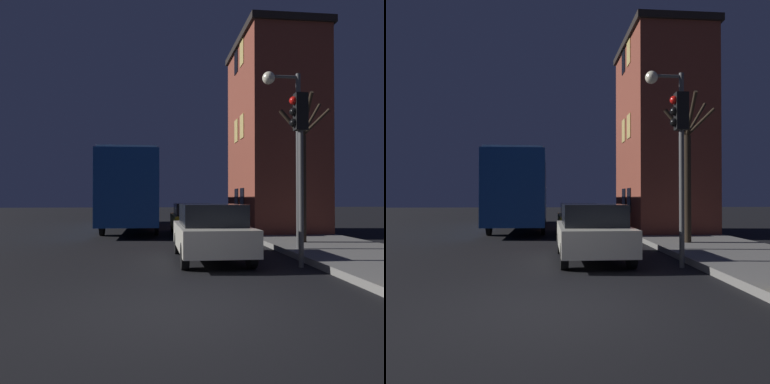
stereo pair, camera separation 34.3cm
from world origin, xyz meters
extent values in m
plane|color=black|center=(0.00, 0.00, 0.00)|extent=(120.00, 120.00, 0.00)
cube|color=brown|center=(5.30, 11.68, 4.55)|extent=(3.36, 5.39, 8.76)
cube|color=black|center=(5.30, 11.68, 9.08)|extent=(3.60, 5.63, 0.30)
cube|color=black|center=(3.60, 11.09, 1.57)|extent=(0.03, 0.70, 1.10)
cube|color=black|center=(3.60, 12.27, 1.57)|extent=(0.03, 0.70, 1.10)
cube|color=#F2D172|center=(3.60, 11.09, 4.95)|extent=(0.03, 0.70, 1.10)
cube|color=#F2D172|center=(3.60, 12.27, 4.95)|extent=(0.03, 0.70, 1.10)
cube|color=#F2D172|center=(3.60, 11.09, 8.33)|extent=(0.03, 0.70, 1.10)
cube|color=black|center=(3.60, 12.27, 8.33)|extent=(0.03, 0.70, 1.10)
cylinder|color=#4C4C4C|center=(3.85, 5.00, 2.77)|extent=(0.14, 0.14, 5.19)
cylinder|color=#4C4C4C|center=(3.40, 5.00, 5.26)|extent=(0.90, 0.09, 0.09)
sphere|color=#F4EAC6|center=(2.95, 5.00, 5.21)|extent=(0.37, 0.37, 0.37)
cylinder|color=#4C4C4C|center=(3.12, 3.02, 1.65)|extent=(0.12, 0.12, 3.31)
cube|color=black|center=(3.12, 3.02, 3.76)|extent=(0.30, 0.24, 0.90)
sphere|color=red|center=(2.94, 3.02, 4.03)|extent=(0.20, 0.20, 0.20)
sphere|color=black|center=(2.94, 3.02, 3.76)|extent=(0.20, 0.20, 0.20)
sphere|color=black|center=(2.94, 3.02, 3.49)|extent=(0.20, 0.20, 0.20)
cylinder|color=#2D2319|center=(4.62, 6.60, 1.98)|extent=(0.26, 0.26, 3.62)
cylinder|color=#2D2319|center=(5.00, 6.74, 4.37)|extent=(0.87, 0.40, 1.22)
cylinder|color=#2D2319|center=(4.99, 6.36, 4.20)|extent=(0.85, 0.60, 0.89)
cylinder|color=#2D2319|center=(4.24, 6.61, 4.22)|extent=(0.86, 0.18, 0.96)
cylinder|color=#2D2319|center=(4.55, 6.04, 4.38)|extent=(0.26, 1.22, 1.26)
cube|color=#194793|center=(-1.49, 14.99, 2.08)|extent=(2.57, 11.74, 3.20)
cube|color=black|center=(-1.49, 14.99, 2.65)|extent=(2.59, 10.80, 1.15)
cube|color=#B2B2B2|center=(-1.49, 14.99, 3.74)|extent=(2.44, 11.15, 0.12)
cylinder|color=black|center=(-0.29, 18.81, 0.48)|extent=(0.18, 0.96, 0.96)
cylinder|color=black|center=(-2.68, 18.81, 0.48)|extent=(0.18, 0.96, 0.96)
cylinder|color=black|center=(-0.29, 11.18, 0.48)|extent=(0.18, 0.96, 0.96)
cylinder|color=black|center=(-2.68, 11.18, 0.48)|extent=(0.18, 0.96, 0.96)
cube|color=beige|center=(1.09, 4.27, 0.63)|extent=(1.77, 3.85, 0.63)
cube|color=black|center=(1.09, 4.08, 1.23)|extent=(1.56, 2.00, 0.55)
cylinder|color=black|center=(1.89, 5.52, 0.32)|extent=(0.18, 0.63, 0.63)
cylinder|color=black|center=(0.30, 5.52, 0.32)|extent=(0.18, 0.63, 0.63)
cylinder|color=black|center=(1.89, 3.02, 0.32)|extent=(0.18, 0.63, 0.63)
cylinder|color=black|center=(0.30, 3.02, 0.32)|extent=(0.18, 0.63, 0.63)
cube|color=olive|center=(1.32, 11.19, 0.60)|extent=(1.80, 4.45, 0.61)
cube|color=black|center=(1.32, 10.97, 1.17)|extent=(1.59, 2.31, 0.52)
cylinder|color=black|center=(2.13, 12.64, 0.29)|extent=(0.18, 0.59, 0.59)
cylinder|color=black|center=(0.51, 12.64, 0.29)|extent=(0.18, 0.59, 0.59)
cylinder|color=black|center=(2.13, 9.74, 0.29)|extent=(0.18, 0.59, 0.59)
cylinder|color=black|center=(0.51, 9.74, 0.29)|extent=(0.18, 0.59, 0.59)
camera|label=1|loc=(-0.43, -5.68, 1.67)|focal=35.00mm
camera|label=2|loc=(-0.08, -5.71, 1.67)|focal=35.00mm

